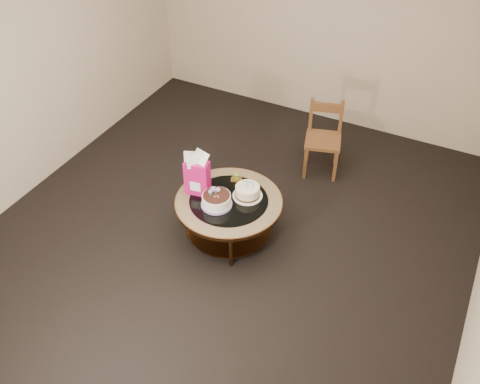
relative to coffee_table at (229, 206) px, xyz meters
The scene contains 8 objects.
ground 0.38m from the coffee_table, 164.05° to the left, with size 5.00×5.00×0.00m, color black.
room_walls 1.16m from the coffee_table, 164.05° to the left, with size 4.52×5.02×2.61m.
coffee_table is the anchor object (origin of this frame).
decorated_cake 0.19m from the coffee_table, 120.04° to the right, with size 0.29×0.29×0.17m.
cream_cake 0.23m from the coffee_table, 43.78° to the left, with size 0.28×0.28×0.18m.
gift_bag 0.44m from the coffee_table, behind, with size 0.24×0.19×0.45m.
pillar_candle 0.32m from the coffee_table, 103.48° to the left, with size 0.11×0.11×0.08m.
dining_chair 1.49m from the coffee_table, 73.71° to the left, with size 0.47×0.47×0.82m.
Camera 1 is at (1.80, -3.31, 3.71)m, focal length 40.00 mm.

